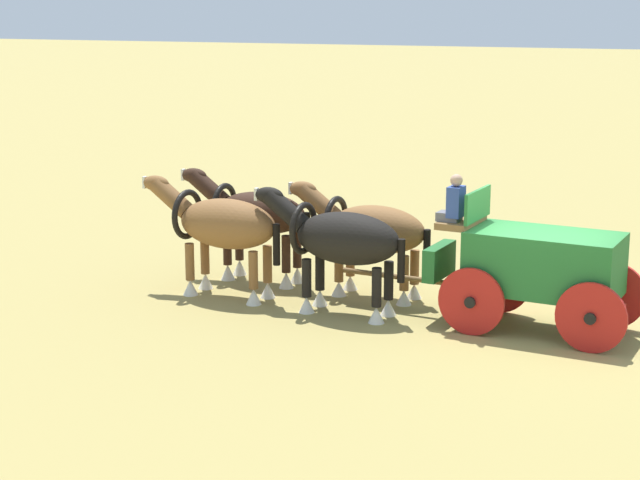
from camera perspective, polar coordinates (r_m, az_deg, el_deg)
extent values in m
plane|color=#9E8C4C|center=(19.31, 11.74, -4.78)|extent=(220.00, 220.00, 0.00)
cube|color=#236B2D|center=(18.98, 11.91, -1.20)|extent=(2.73, 1.63, 1.09)
cube|color=brown|center=(19.30, 7.56, 0.98)|extent=(0.68, 1.28, 0.12)
cube|color=#236B2D|center=(19.61, 6.40, -1.13)|extent=(0.35, 1.11, 0.60)
cube|color=#236B2D|center=(19.14, 8.43, 1.87)|extent=(0.19, 1.23, 0.55)
cube|color=red|center=(19.14, 11.82, -3.07)|extent=(2.86, 0.45, 0.16)
cylinder|color=red|center=(18.71, 8.09, -3.28)|extent=(1.20, 0.20, 1.20)
cylinder|color=black|center=(18.71, 8.09, -3.28)|extent=(0.22, 0.20, 0.20)
cylinder|color=red|center=(20.15, 9.59, -2.17)|extent=(1.20, 0.20, 1.20)
cylinder|color=black|center=(20.15, 9.59, -2.17)|extent=(0.22, 0.20, 0.20)
cylinder|color=red|center=(18.17, 14.30, -4.06)|extent=(1.20, 0.20, 1.20)
cylinder|color=black|center=(18.17, 14.30, -4.06)|extent=(0.22, 0.20, 0.20)
cylinder|color=red|center=(19.64, 15.37, -2.85)|extent=(1.20, 0.20, 1.20)
cylinder|color=black|center=(19.64, 15.37, -2.85)|extent=(0.22, 0.20, 0.20)
cylinder|color=brown|center=(19.94, 4.63, -2.04)|extent=(2.60, 0.36, 0.10)
cube|color=slate|center=(19.04, 6.92, 1.26)|extent=(0.43, 0.36, 0.16)
cube|color=#334C99|center=(18.94, 7.28, 2.04)|extent=(0.28, 0.38, 0.55)
sphere|color=tan|center=(18.88, 7.32, 3.19)|extent=(0.22, 0.22, 0.22)
ellipsoid|color=black|center=(19.54, 1.49, 0.08)|extent=(2.13, 1.18, 0.97)
cylinder|color=black|center=(19.81, -0.72, -2.04)|extent=(0.18, 0.18, 0.72)
cone|color=silver|center=(19.95, -0.72, -3.47)|extent=(0.30, 0.30, 0.31)
cylinder|color=black|center=(20.27, 0.00, -1.70)|extent=(0.18, 0.18, 0.72)
cone|color=silver|center=(20.40, 0.00, -3.10)|extent=(0.30, 0.30, 0.31)
cylinder|color=black|center=(19.20, 3.05, -2.54)|extent=(0.18, 0.18, 0.72)
cone|color=silver|center=(19.34, 3.03, -4.01)|extent=(0.30, 0.30, 0.31)
cylinder|color=black|center=(19.67, 3.70, -2.18)|extent=(0.18, 0.18, 0.72)
cone|color=silver|center=(19.81, 3.67, -3.61)|extent=(0.30, 0.30, 0.31)
cylinder|color=black|center=(20.04, -1.81, 1.59)|extent=(0.98, 0.45, 0.81)
ellipsoid|color=black|center=(20.17, -2.73, 2.40)|extent=(0.62, 0.32, 0.32)
cube|color=silver|center=(20.31, -3.42, 2.46)|extent=(0.07, 0.11, 0.24)
torus|color=black|center=(19.93, -0.88, 0.63)|extent=(0.22, 1.00, 1.00)
cylinder|color=black|center=(19.18, 4.37, -1.12)|extent=(0.14, 0.14, 0.80)
ellipsoid|color=brown|center=(20.70, 3.07, 0.57)|extent=(2.07, 1.13, 0.93)
cylinder|color=brown|center=(20.94, 1.02, -1.34)|extent=(0.18, 0.18, 0.68)
cone|color=silver|center=(21.06, 1.02, -2.61)|extent=(0.30, 0.30, 0.29)
cylinder|color=brown|center=(21.38, 1.63, -1.04)|extent=(0.18, 0.18, 0.68)
cone|color=silver|center=(21.51, 1.63, -2.29)|extent=(0.30, 0.30, 0.29)
cylinder|color=brown|center=(20.37, 4.53, -1.78)|extent=(0.18, 0.18, 0.68)
cone|color=silver|center=(20.50, 4.51, -3.08)|extent=(0.30, 0.30, 0.29)
cylinder|color=brown|center=(20.83, 5.08, -1.46)|extent=(0.18, 0.18, 0.68)
cone|color=silver|center=(20.96, 5.06, -2.74)|extent=(0.30, 0.30, 0.29)
cylinder|color=brown|center=(21.17, -0.03, 1.96)|extent=(0.98, 0.45, 0.81)
ellipsoid|color=brown|center=(21.29, -0.91, 2.73)|extent=(0.62, 0.32, 0.32)
cube|color=silver|center=(21.42, -1.57, 2.79)|extent=(0.07, 0.11, 0.24)
torus|color=black|center=(21.06, 0.86, 1.08)|extent=(0.22, 0.97, 0.96)
cylinder|color=black|center=(20.37, 5.74, -0.54)|extent=(0.14, 0.14, 0.80)
ellipsoid|color=brown|center=(20.78, -4.96, 0.87)|extent=(2.17, 1.19, 0.98)
cylinder|color=brown|center=(21.13, -6.98, -1.16)|extent=(0.18, 0.18, 0.73)
cone|color=silver|center=(21.26, -6.95, -2.53)|extent=(0.30, 0.30, 0.31)
cylinder|color=brown|center=(21.56, -6.18, -0.85)|extent=(0.18, 0.18, 0.73)
cone|color=silver|center=(21.69, -6.14, -2.20)|extent=(0.30, 0.30, 0.31)
cylinder|color=brown|center=(20.36, -3.59, -1.62)|extent=(0.18, 0.18, 0.73)
cone|color=silver|center=(20.49, -3.57, -3.04)|extent=(0.30, 0.30, 0.31)
cylinder|color=brown|center=(20.81, -2.83, -1.29)|extent=(0.18, 0.18, 0.73)
cone|color=silver|center=(20.94, -2.81, -2.68)|extent=(0.30, 0.30, 0.31)
cylinder|color=brown|center=(21.42, -7.94, 2.26)|extent=(0.98, 0.45, 0.81)
ellipsoid|color=brown|center=(21.58, -8.76, 3.01)|extent=(0.62, 0.32, 0.32)
cube|color=silver|center=(21.75, -9.36, 3.06)|extent=(0.07, 0.11, 0.24)
torus|color=black|center=(21.27, -7.10, 1.37)|extent=(0.22, 1.01, 1.00)
cylinder|color=black|center=(20.29, -2.34, -0.25)|extent=(0.14, 0.14, 0.80)
ellipsoid|color=#331E14|center=(21.86, -3.14, 1.47)|extent=(2.07, 1.05, 0.85)
cylinder|color=#331E14|center=(22.19, -4.98, -0.36)|extent=(0.18, 0.18, 0.76)
cone|color=silver|center=(22.32, -4.95, -1.72)|extent=(0.30, 0.30, 0.33)
cylinder|color=#331E14|center=(22.57, -4.34, -0.12)|extent=(0.18, 0.18, 0.76)
cone|color=silver|center=(22.70, -4.32, -1.46)|extent=(0.30, 0.30, 0.33)
cylinder|color=#331E14|center=(21.48, -1.83, -0.75)|extent=(0.18, 0.18, 0.76)
cone|color=silver|center=(21.62, -1.82, -2.16)|extent=(0.30, 0.30, 0.33)
cylinder|color=#331E14|center=(21.88, -1.23, -0.50)|extent=(0.18, 0.18, 0.76)
cone|color=silver|center=(22.02, -1.22, -1.88)|extent=(0.30, 0.30, 0.33)
cylinder|color=#331E14|center=(22.45, -5.94, 2.72)|extent=(0.98, 0.45, 0.81)
ellipsoid|color=#331E14|center=(22.61, -6.74, 3.44)|extent=(0.62, 0.32, 0.32)
cube|color=silver|center=(22.77, -7.32, 3.49)|extent=(0.07, 0.11, 0.24)
torus|color=black|center=(22.31, -5.13, 1.93)|extent=(0.21, 0.90, 0.89)
cylinder|color=black|center=(21.42, -0.71, 0.43)|extent=(0.14, 0.14, 0.80)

